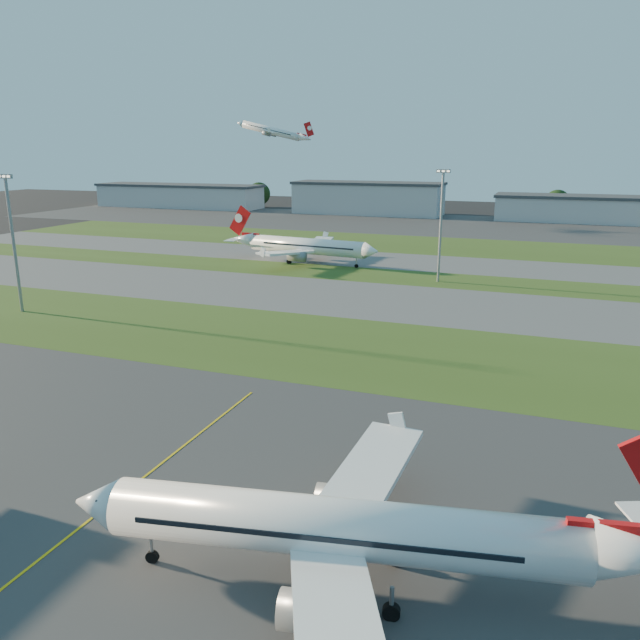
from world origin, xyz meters
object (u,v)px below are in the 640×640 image
at_px(airliner_taxiing, 306,246).
at_px(light_mast_centre, 441,218).
at_px(airliner_parked, 346,530).
at_px(light_mast_west, 12,235).

bearing_deg(airliner_taxiing, light_mast_centre, 169.73).
xyz_separation_m(airliner_parked, light_mast_centre, (-12.65, 108.47, 10.33)).
height_order(airliner_parked, light_mast_west, light_mast_west).
height_order(airliner_taxiing, light_mast_centre, light_mast_centre).
height_order(light_mast_west, light_mast_centre, same).
bearing_deg(light_mast_west, light_mast_centre, 38.66).
height_order(airliner_parked, light_mast_centre, light_mast_centre).
distance_m(airliner_parked, light_mast_centre, 109.69).
bearing_deg(airliner_parked, light_mast_west, 137.03).
bearing_deg(light_mast_west, airliner_parked, -32.41).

